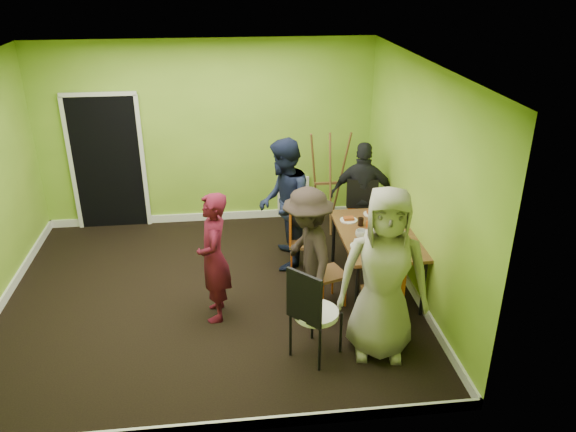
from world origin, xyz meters
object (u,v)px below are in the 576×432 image
chair_front_end (384,291)px  person_back_end (363,195)px  chair_left_far (298,236)px  person_standing (214,258)px  person_left_near (308,253)px  person_left_far (284,205)px  easel (329,181)px  chair_left_near (323,269)px  thermos (376,222)px  person_front_end (384,275)px  blue_bottle (399,234)px  chair_back_end (362,201)px  chair_bentwood (312,310)px  orange_bottle (367,224)px  dining_table (377,237)px

chair_front_end → person_back_end: size_ratio=0.63×
chair_left_far → person_standing: 1.46m
chair_front_end → person_left_near: person_left_near is taller
chair_left_far → person_left_far: (-0.17, 0.19, 0.38)m
chair_front_end → easel: 2.76m
chair_left_near → easel: easel is taller
thermos → person_front_end: 1.37m
blue_bottle → person_left_near: bearing=-169.4°
chair_back_end → easel: size_ratio=0.68×
easel → person_standing: (-1.70, -2.19, 0.00)m
chair_left_far → person_left_near: 1.03m
person_standing → chair_back_end: bearing=124.7°
chair_bentwood → blue_bottle: (1.20, 1.05, 0.27)m
thermos → orange_bottle: 0.16m
chair_back_end → chair_front_end: bearing=92.9°
easel → person_front_end: (-0.00, -3.04, 0.17)m
person_front_end → chair_left_near: bearing=127.2°
person_back_end → person_front_end: size_ratio=0.83×
blue_bottle → person_back_end: size_ratio=0.14×
easel → person_back_end: bearing=-58.7°
chair_left_far → chair_front_end: chair_front_end is taller
chair_front_end → person_left_far: (-0.90, 1.69, 0.34)m
person_standing → person_back_end: person_back_end is taller
person_standing → person_front_end: size_ratio=0.82×
chair_back_end → chair_left_near: bearing=69.6°
chair_left_far → chair_left_near: (0.18, -0.86, 0.00)m
chair_back_end → person_back_end: person_back_end is taller
chair_left_near → thermos: bearing=100.6°
chair_bentwood → person_left_far: person_left_far is taller
chair_left_far → chair_bentwood: chair_bentwood is taller
chair_left_far → chair_back_end: bearing=126.8°
chair_bentwood → person_left_near: 0.86m
chair_front_end → easel: size_ratio=0.63×
chair_back_end → person_left_far: (-1.13, -0.31, 0.14)m
orange_bottle → chair_left_near: bearing=-140.8°
chair_left_near → blue_bottle: bearing=76.1°
chair_bentwood → person_back_end: (1.11, 2.45, 0.18)m
chair_left_far → thermos: bearing=72.6°
dining_table → person_front_end: size_ratio=0.81×
person_front_end → person_left_far: bearing=123.4°
person_left_far → person_left_near: 1.19m
thermos → blue_bottle: bearing=-59.5°
chair_bentwood → person_left_far: size_ratio=0.61×
dining_table → person_left_near: size_ratio=0.96×
person_standing → person_front_end: bearing=62.7°
dining_table → chair_left_far: bearing=150.0°
dining_table → chair_back_end: chair_back_end is taller
chair_left_far → easel: size_ratio=0.57×
easel → blue_bottle: size_ratio=7.10×
blue_bottle → orange_bottle: 0.52m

